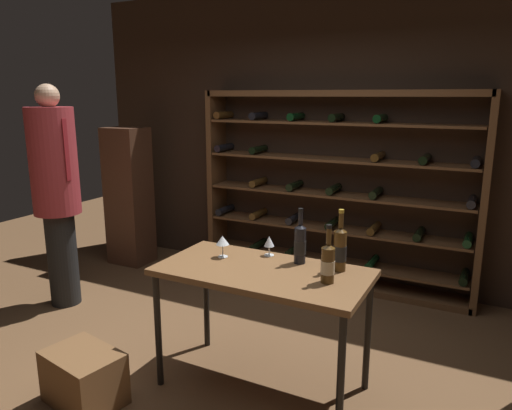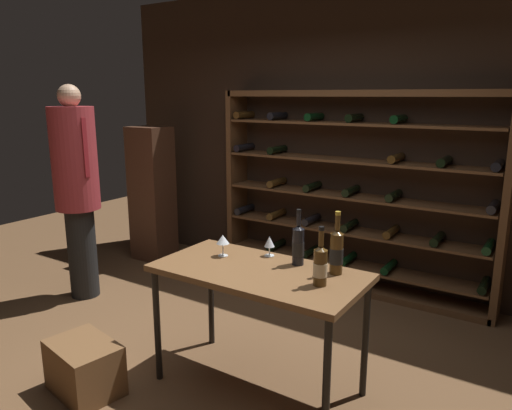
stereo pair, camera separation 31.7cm
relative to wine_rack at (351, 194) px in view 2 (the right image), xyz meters
The scene contains 12 objects.
ground_plane 2.16m from the wine_rack, 93.73° to the right, with size 10.27×10.27×0.00m, color brown.
back_wall 0.58m from the wine_rack, 120.89° to the left, with size 5.54×0.10×2.97m, color #332319.
wine_rack is the anchor object (origin of this frame).
tasting_table 1.95m from the wine_rack, 84.94° to the right, with size 1.34×0.68×0.83m.
person_guest_blue_shirt 2.59m from the wine_rack, 142.34° to the right, with size 0.42×0.41×2.00m.
wine_crate 2.81m from the wine_rack, 106.17° to the right, with size 0.48×0.34×0.34m, color brown.
display_cabinet 2.32m from the wine_rack, 169.74° to the right, with size 0.44×0.36×1.55m, color #4C2D1E.
wine_bottle_gold_foil 2.04m from the wine_rack, 72.72° to the right, with size 0.08×0.08×0.35m.
wine_bottle_green_slim 1.74m from the wine_rack, 78.92° to the right, with size 0.08×0.08×0.37m.
wine_bottle_red_label 1.83m from the wine_rack, 70.59° to the right, with size 0.08×0.08×0.39m.
wine_glass_stemmed_center 1.67m from the wine_rack, 86.82° to the right, with size 0.07×0.07×0.14m.
wine_glass_stemmed_right 1.85m from the wine_rack, 95.40° to the right, with size 0.09×0.09×0.15m.
Camera 2 is at (1.83, -2.40, 1.90)m, focal length 33.58 mm.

